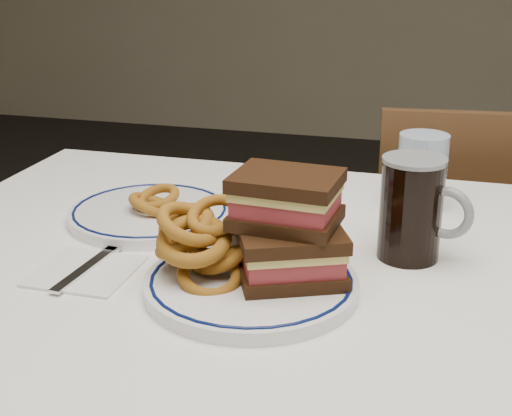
% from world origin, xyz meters
% --- Properties ---
extents(dining_table, '(1.27, 0.87, 0.75)m').
position_xyz_m(dining_table, '(0.00, 0.00, 0.64)').
color(dining_table, white).
rests_on(dining_table, floor).
extents(chair_far, '(0.43, 0.43, 0.84)m').
position_xyz_m(chair_far, '(0.20, 0.70, 0.46)').
color(chair_far, '#4D3519').
rests_on(chair_far, floor).
extents(main_plate, '(0.27, 0.27, 0.02)m').
position_xyz_m(main_plate, '(-0.07, -0.10, 0.76)').
color(main_plate, white).
rests_on(main_plate, dining_table).
extents(reuben_sandwich, '(0.16, 0.14, 0.13)m').
position_xyz_m(reuben_sandwich, '(-0.03, -0.08, 0.83)').
color(reuben_sandwich, black).
rests_on(reuben_sandwich, main_plate).
extents(onion_rings_main, '(0.14, 0.12, 0.12)m').
position_xyz_m(onion_rings_main, '(-0.14, -0.09, 0.81)').
color(onion_rings_main, brown).
rests_on(onion_rings_main, main_plate).
extents(ketchup_ramekin, '(0.06, 0.06, 0.04)m').
position_xyz_m(ketchup_ramekin, '(-0.10, -0.02, 0.79)').
color(ketchup_ramekin, silver).
rests_on(ketchup_ramekin, main_plate).
extents(beer_mug, '(0.13, 0.09, 0.14)m').
position_xyz_m(beer_mug, '(0.11, 0.06, 0.82)').
color(beer_mug, black).
rests_on(beer_mug, dining_table).
extents(water_glass, '(0.08, 0.08, 0.12)m').
position_xyz_m(water_glass, '(0.11, 0.26, 0.81)').
color(water_glass, '#A8C1D9').
rests_on(water_glass, dining_table).
extents(far_plate, '(0.25, 0.25, 0.02)m').
position_xyz_m(far_plate, '(-0.29, 0.10, 0.76)').
color(far_plate, white).
rests_on(far_plate, dining_table).
extents(onion_rings_far, '(0.09, 0.09, 0.06)m').
position_xyz_m(onion_rings_far, '(-0.28, 0.10, 0.78)').
color(onion_rings_far, brown).
rests_on(onion_rings_far, far_plate).
extents(napkin_fork, '(0.13, 0.17, 0.01)m').
position_xyz_m(napkin_fork, '(-0.30, -0.10, 0.75)').
color(napkin_fork, white).
rests_on(napkin_fork, dining_table).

